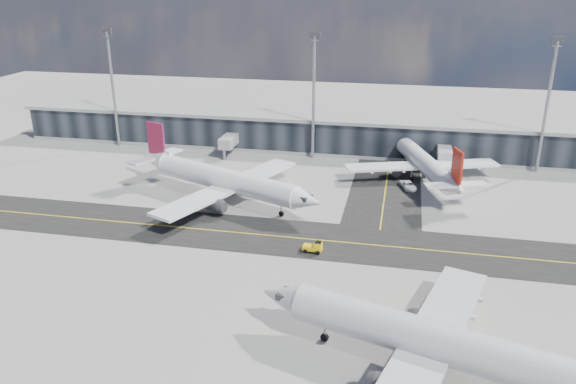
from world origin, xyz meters
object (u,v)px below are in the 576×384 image
baggage_tug (314,247)px  service_van (408,185)px  airliner_af (223,179)px  airliner_near (445,345)px  airliner_redtail (425,164)px

baggage_tug → service_van: bearing=160.4°
baggage_tug → service_van: 34.69m
airliner_af → airliner_near: bearing=63.9°
airliner_redtail → service_van: bearing=-137.7°
service_van → airliner_redtail: bearing=41.1°
airliner_af → airliner_near: 58.79m
airliner_redtail → baggage_tug: 41.23m
airliner_near → service_van: (-4.04, 57.95, -3.58)m
airliner_redtail → airliner_af: bearing=-171.6°
airliner_af → service_van: 37.41m
service_van → airliner_af: bearing=-178.4°
airliner_af → baggage_tug: bearing=71.6°
airliner_af → airliner_redtail: bearing=139.9°
airliner_af → service_van: bearing=134.3°
airliner_af → airliner_near: airliner_near is taller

